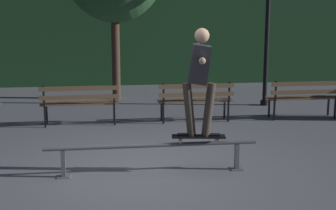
{
  "coord_description": "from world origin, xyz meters",
  "views": [
    {
      "loc": [
        -0.65,
        -6.58,
        2.28
      ],
      "look_at": [
        0.34,
        0.76,
        0.85
      ],
      "focal_mm": 50.41,
      "sensor_mm": 36.0,
      "label": 1
    }
  ],
  "objects_px": {
    "grind_rail": "(152,150)",
    "skateboarder": "(200,73)",
    "park_bench_rightmost": "(304,95)",
    "park_bench_right_center": "(196,97)",
    "park_bench_left_center": "(80,100)",
    "skateboard": "(199,137)",
    "lamp_post_right": "(268,6)"
  },
  "relations": [
    {
      "from": "grind_rail",
      "to": "skateboarder",
      "type": "xyz_separation_m",
      "value": [
        0.69,
        -0.0,
        1.1
      ]
    },
    {
      "from": "skateboarder",
      "to": "park_bench_rightmost",
      "type": "xyz_separation_m",
      "value": [
        3.0,
        3.17,
        -0.92
      ]
    },
    {
      "from": "skateboarder",
      "to": "park_bench_right_center",
      "type": "xyz_separation_m",
      "value": [
        0.57,
        3.17,
        -0.92
      ]
    },
    {
      "from": "skateboarder",
      "to": "park_bench_left_center",
      "type": "height_order",
      "value": "skateboarder"
    },
    {
      "from": "park_bench_left_center",
      "to": "park_bench_rightmost",
      "type": "relative_size",
      "value": 1.0
    },
    {
      "from": "park_bench_rightmost",
      "to": "park_bench_left_center",
      "type": "bearing_deg",
      "value": 180.0
    },
    {
      "from": "grind_rail",
      "to": "park_bench_rightmost",
      "type": "xyz_separation_m",
      "value": [
        3.69,
        3.17,
        0.18
      ]
    },
    {
      "from": "skateboard",
      "to": "lamp_post_right",
      "type": "xyz_separation_m",
      "value": [
        2.68,
        4.82,
        1.96
      ]
    },
    {
      "from": "skateboarder",
      "to": "park_bench_left_center",
      "type": "xyz_separation_m",
      "value": [
        -1.86,
        3.17,
        -0.92
      ]
    },
    {
      "from": "skateboard",
      "to": "skateboarder",
      "type": "height_order",
      "value": "skateboarder"
    },
    {
      "from": "park_bench_left_center",
      "to": "park_bench_right_center",
      "type": "distance_m",
      "value": 2.43
    },
    {
      "from": "park_bench_left_center",
      "to": "park_bench_right_center",
      "type": "xyz_separation_m",
      "value": [
        2.43,
        0.0,
        0.0
      ]
    },
    {
      "from": "grind_rail",
      "to": "park_bench_left_center",
      "type": "bearing_deg",
      "value": 110.34
    },
    {
      "from": "park_bench_rightmost",
      "to": "skateboarder",
      "type": "bearing_deg",
      "value": -133.41
    },
    {
      "from": "skateboard",
      "to": "park_bench_rightmost",
      "type": "relative_size",
      "value": 0.5
    },
    {
      "from": "skateboarder",
      "to": "lamp_post_right",
      "type": "relative_size",
      "value": 0.4
    },
    {
      "from": "park_bench_left_center",
      "to": "park_bench_rightmost",
      "type": "height_order",
      "value": "same"
    },
    {
      "from": "park_bench_left_center",
      "to": "park_bench_right_center",
      "type": "height_order",
      "value": "same"
    },
    {
      "from": "park_bench_right_center",
      "to": "lamp_post_right",
      "type": "distance_m",
      "value": 3.31
    },
    {
      "from": "grind_rail",
      "to": "skateboard",
      "type": "distance_m",
      "value": 0.7
    },
    {
      "from": "park_bench_left_center",
      "to": "park_bench_right_center",
      "type": "bearing_deg",
      "value": 0.0
    },
    {
      "from": "skateboarder",
      "to": "park_bench_rightmost",
      "type": "distance_m",
      "value": 4.47
    },
    {
      "from": "grind_rail",
      "to": "lamp_post_right",
      "type": "xyz_separation_m",
      "value": [
        3.36,
        4.82,
        2.13
      ]
    },
    {
      "from": "lamp_post_right",
      "to": "park_bench_rightmost",
      "type": "bearing_deg",
      "value": -78.89
    },
    {
      "from": "skateboarder",
      "to": "park_bench_rightmost",
      "type": "bearing_deg",
      "value": 46.59
    },
    {
      "from": "skateboard",
      "to": "park_bench_right_center",
      "type": "relative_size",
      "value": 0.5
    },
    {
      "from": "lamp_post_right",
      "to": "skateboarder",
      "type": "bearing_deg",
      "value": -119.06
    },
    {
      "from": "park_bench_left_center",
      "to": "park_bench_rightmost",
      "type": "distance_m",
      "value": 4.86
    },
    {
      "from": "skateboard",
      "to": "skateboarder",
      "type": "relative_size",
      "value": 0.51
    },
    {
      "from": "skateboard",
      "to": "park_bench_left_center",
      "type": "height_order",
      "value": "park_bench_left_center"
    },
    {
      "from": "grind_rail",
      "to": "lamp_post_right",
      "type": "distance_m",
      "value": 6.25
    },
    {
      "from": "skateboarder",
      "to": "lamp_post_right",
      "type": "distance_m",
      "value": 5.61
    }
  ]
}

